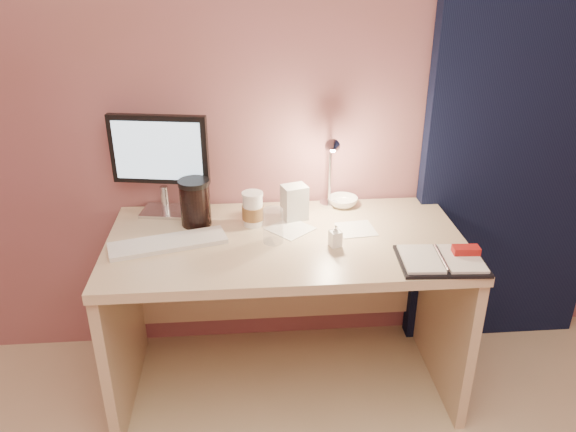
{
  "coord_description": "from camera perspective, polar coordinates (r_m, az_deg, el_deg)",
  "views": [
    {
      "loc": [
        -0.15,
        -0.57,
        1.76
      ],
      "look_at": [
        0.0,
        1.33,
        0.85
      ],
      "focal_mm": 35.0,
      "sensor_mm": 36.0,
      "label": 1
    }
  ],
  "objects": [
    {
      "name": "monitor",
      "position": [
        2.38,
        -12.84,
        5.98
      ],
      "size": [
        0.41,
        0.18,
        0.43
      ],
      "rotation": [
        0.0,
        0.0,
        -0.17
      ],
      "color": "silver",
      "rests_on": "desk"
    },
    {
      "name": "product_box",
      "position": [
        2.33,
        0.66,
        1.39
      ],
      "size": [
        0.12,
        0.11,
        0.15
      ],
      "primitive_type": "cube",
      "rotation": [
        0.0,
        0.0,
        0.31
      ],
      "color": "silver",
      "rests_on": "desk"
    },
    {
      "name": "paper_b",
      "position": [
        2.29,
        6.94,
        -1.33
      ],
      "size": [
        0.16,
        0.16,
        0.0
      ],
      "primitive_type": "cube",
      "rotation": [
        0.0,
        0.0,
        0.11
      ],
      "color": "silver",
      "rests_on": "desk"
    },
    {
      "name": "clear_cup",
      "position": [
        2.15,
        -1.52,
        -1.01
      ],
      "size": [
        0.08,
        0.08,
        0.14
      ],
      "primitive_type": "cylinder",
      "color": "white",
      "rests_on": "desk"
    },
    {
      "name": "keyboard",
      "position": [
        2.2,
        -12.08,
        -2.7
      ],
      "size": [
        0.46,
        0.24,
        0.02
      ],
      "primitive_type": "cube",
      "rotation": [
        0.0,
        0.0,
        0.27
      ],
      "color": "silver",
      "rests_on": "desk"
    },
    {
      "name": "desk",
      "position": [
        2.38,
        -0.34,
        -6.24
      ],
      "size": [
        1.4,
        0.7,
        0.73
      ],
      "color": "tan",
      "rests_on": "ground"
    },
    {
      "name": "dark_jar",
      "position": [
        2.31,
        -9.39,
        1.13
      ],
      "size": [
        0.12,
        0.12,
        0.17
      ],
      "primitive_type": "cylinder",
      "color": "black",
      "rests_on": "desk"
    },
    {
      "name": "lotion_bottle",
      "position": [
        2.14,
        4.84,
        -1.95
      ],
      "size": [
        0.05,
        0.05,
        0.09
      ],
      "primitive_type": "imported",
      "rotation": [
        0.0,
        0.0,
        0.29
      ],
      "color": "white",
      "rests_on": "desk"
    },
    {
      "name": "paper_a",
      "position": [
        2.28,
        0.24,
        -1.3
      ],
      "size": [
        0.22,
        0.22,
        0.0
      ],
      "primitive_type": "cube",
      "rotation": [
        0.0,
        0.0,
        0.73
      ],
      "color": "silver",
      "rests_on": "desk"
    },
    {
      "name": "bowl",
      "position": [
        2.48,
        5.59,
        1.46
      ],
      "size": [
        0.16,
        0.16,
        0.04
      ],
      "primitive_type": "imported",
      "rotation": [
        0.0,
        0.0,
        0.31
      ],
      "color": "white",
      "rests_on": "desk"
    },
    {
      "name": "room",
      "position": [
        2.59,
        21.07,
        9.91
      ],
      "size": [
        3.5,
        3.5,
        3.5
      ],
      "color": "#C6B28E",
      "rests_on": "ground"
    },
    {
      "name": "planner",
      "position": [
        2.11,
        15.5,
        -4.26
      ],
      "size": [
        0.32,
        0.25,
        0.05
      ],
      "rotation": [
        0.0,
        0.0,
        -0.06
      ],
      "color": "black",
      "rests_on": "desk"
    },
    {
      "name": "coffee_cup",
      "position": [
        2.29,
        -3.6,
        0.63
      ],
      "size": [
        0.09,
        0.09,
        0.14
      ],
      "color": "white",
      "rests_on": "desk"
    },
    {
      "name": "desk_lamp",
      "position": [
        2.34,
        4.83,
        5.06
      ],
      "size": [
        0.09,
        0.21,
        0.34
      ],
      "rotation": [
        0.0,
        0.0,
        -0.1
      ],
      "color": "silver",
      "rests_on": "desk"
    }
  ]
}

